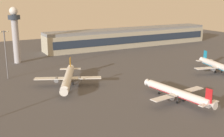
{
  "coord_description": "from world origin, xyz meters",
  "views": [
    {
      "loc": [
        -91.3,
        -98.19,
        45.14
      ],
      "look_at": [
        -14.46,
        43.31,
        4.0
      ],
      "focal_mm": 45.79,
      "sensor_mm": 36.0,
      "label": 1
    }
  ],
  "objects_px": {
    "apron_light_east": "(6,52)",
    "airplane_taxiway_distant": "(178,93)",
    "airplane_terminal_side": "(68,78)",
    "control_tower": "(15,31)",
    "airplane_near_gate": "(221,67)"
  },
  "relations": [
    {
      "from": "airplane_terminal_side",
      "to": "apron_light_east",
      "type": "height_order",
      "value": "apron_light_east"
    },
    {
      "from": "control_tower",
      "to": "airplane_taxiway_distant",
      "type": "bearing_deg",
      "value": -66.8
    },
    {
      "from": "airplane_near_gate",
      "to": "airplane_terminal_side",
      "type": "xyz_separation_m",
      "value": [
        -88.21,
        20.39,
        0.16
      ]
    },
    {
      "from": "control_tower",
      "to": "airplane_taxiway_distant",
      "type": "height_order",
      "value": "control_tower"
    },
    {
      "from": "control_tower",
      "to": "apron_light_east",
      "type": "bearing_deg",
      "value": -108.28
    },
    {
      "from": "airplane_taxiway_distant",
      "to": "airplane_terminal_side",
      "type": "height_order",
      "value": "airplane_terminal_side"
    },
    {
      "from": "airplane_terminal_side",
      "to": "apron_light_east",
      "type": "bearing_deg",
      "value": -25.28
    },
    {
      "from": "airplane_taxiway_distant",
      "to": "airplane_near_gate",
      "type": "relative_size",
      "value": 0.93
    },
    {
      "from": "apron_light_east",
      "to": "control_tower",
      "type": "bearing_deg",
      "value": 71.72
    },
    {
      "from": "airplane_near_gate",
      "to": "apron_light_east",
      "type": "bearing_deg",
      "value": -10.5
    },
    {
      "from": "control_tower",
      "to": "airplane_terminal_side",
      "type": "xyz_separation_m",
      "value": [
        12.53,
        -66.71,
        -17.76
      ]
    },
    {
      "from": "apron_light_east",
      "to": "airplane_taxiway_distant",
      "type": "bearing_deg",
      "value": -50.8
    },
    {
      "from": "control_tower",
      "to": "apron_light_east",
      "type": "relative_size",
      "value": 1.41
    },
    {
      "from": "airplane_near_gate",
      "to": "apron_light_east",
      "type": "relative_size",
      "value": 1.56
    },
    {
      "from": "airplane_taxiway_distant",
      "to": "airplane_near_gate",
      "type": "height_order",
      "value": "airplane_near_gate"
    }
  ]
}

